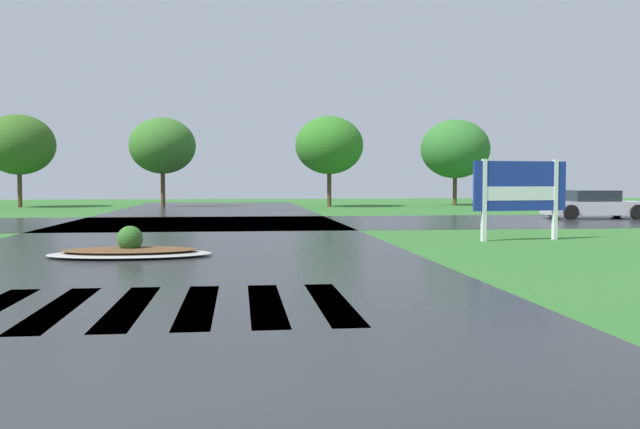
# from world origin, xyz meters

# --- Properties ---
(asphalt_roadway) EXTENTS (10.84, 80.00, 0.01)m
(asphalt_roadway) POSITION_xyz_m (0.00, 10.00, 0.00)
(asphalt_roadway) COLOR #232628
(asphalt_roadway) RESTS_ON ground
(asphalt_cross_road) EXTENTS (90.00, 9.76, 0.01)m
(asphalt_cross_road) POSITION_xyz_m (0.00, 23.05, 0.00)
(asphalt_cross_road) COLOR #232628
(asphalt_cross_road) RESTS_ON ground
(crosswalk_stripes) EXTENTS (5.85, 3.38, 0.01)m
(crosswalk_stripes) POSITION_xyz_m (0.00, 4.54, 0.00)
(crosswalk_stripes) COLOR white
(crosswalk_stripes) RESTS_ON ground
(estate_billboard) EXTENTS (2.84, 0.49, 2.26)m
(estate_billboard) POSITION_xyz_m (9.24, 13.87, 1.43)
(estate_billboard) COLOR white
(estate_billboard) RESTS_ON ground
(median_island) EXTENTS (3.56, 1.77, 0.68)m
(median_island) POSITION_xyz_m (-0.93, 10.80, 0.13)
(median_island) COLOR #9E9B93
(median_island) RESTS_ON ground
(car_dark_suv) EXTENTS (4.43, 2.34, 1.25)m
(car_dark_suv) POSITION_xyz_m (17.13, 24.53, 0.58)
(car_dark_suv) COLOR #B7B7BF
(car_dark_suv) RESTS_ON ground
(background_treeline) EXTENTS (42.33, 6.40, 5.85)m
(background_treeline) POSITION_xyz_m (-0.51, 40.52, 3.91)
(background_treeline) COLOR #4C3823
(background_treeline) RESTS_ON ground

